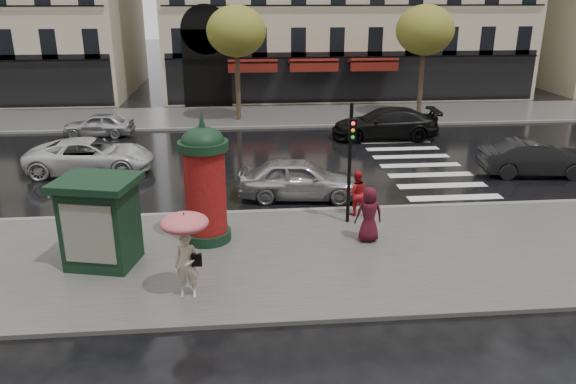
{
  "coord_description": "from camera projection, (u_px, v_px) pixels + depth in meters",
  "views": [
    {
      "loc": [
        -2.05,
        -15.16,
        7.33
      ],
      "look_at": [
        -0.54,
        1.5,
        1.33
      ],
      "focal_mm": 35.0,
      "sensor_mm": 36.0,
      "label": 1
    }
  ],
  "objects": [
    {
      "name": "tree_far_left",
      "position": [
        236.0,
        32.0,
        31.83
      ],
      "size": [
        3.4,
        3.4,
        6.64
      ],
      "color": "#38281C",
      "rests_on": "ground"
    },
    {
      "name": "traffic_light",
      "position": [
        350.0,
        152.0,
        17.75
      ],
      "size": [
        0.25,
        0.37,
        3.96
      ],
      "color": "black",
      "rests_on": "near_sidewalk"
    },
    {
      "name": "far_sidewalk",
      "position": [
        271.0,
        116.0,
        34.66
      ],
      "size": [
        90.0,
        6.0,
        0.12
      ],
      "primitive_type": "cube",
      "color": "#474744",
      "rests_on": "ground"
    },
    {
      "name": "far_kerb",
      "position": [
        275.0,
        127.0,
        31.84
      ],
      "size": [
        90.0,
        0.25,
        0.14
      ],
      "primitive_type": "cube",
      "color": "slate",
      "rests_on": "ground"
    },
    {
      "name": "car_black",
      "position": [
        385.0,
        124.0,
        29.35
      ],
      "size": [
        5.61,
        2.48,
        1.6
      ],
      "primitive_type": "imported",
      "rotation": [
        0.0,
        0.0,
        -1.61
      ],
      "color": "black",
      "rests_on": "ground"
    },
    {
      "name": "car_far_silver",
      "position": [
        99.0,
        125.0,
        29.9
      ],
      "size": [
        3.77,
        1.75,
        1.25
      ],
      "primitive_type": "imported",
      "rotation": [
        0.0,
        0.0,
        -1.65
      ],
      "color": "#B3B3B8",
      "rests_on": "ground"
    },
    {
      "name": "tree_far_right",
      "position": [
        425.0,
        30.0,
        32.76
      ],
      "size": [
        3.4,
        3.4,
        6.64
      ],
      "color": "#38281C",
      "rests_on": "ground"
    },
    {
      "name": "zebra_crossing",
      "position": [
        411.0,
        156.0,
        26.37
      ],
      "size": [
        3.6,
        11.75,
        0.01
      ],
      "primitive_type": "cube",
      "color": "silver",
      "rests_on": "ground"
    },
    {
      "name": "woman_red",
      "position": [
        356.0,
        193.0,
        18.97
      ],
      "size": [
        0.77,
        0.6,
        1.57
      ],
      "primitive_type": "imported",
      "rotation": [
        0.0,
        0.0,
        3.13
      ],
      "color": "red",
      "rests_on": "near_sidewalk"
    },
    {
      "name": "man_burgundy",
      "position": [
        369.0,
        214.0,
        16.93
      ],
      "size": [
        0.87,
        0.6,
        1.72
      ],
      "primitive_type": "imported",
      "rotation": [
        0.0,
        0.0,
        3.21
      ],
      "color": "#410D1B",
      "rests_on": "near_sidewalk"
    },
    {
      "name": "newsstand",
      "position": [
        100.0,
        221.0,
        15.34
      ],
      "size": [
        2.43,
        2.19,
        2.5
      ],
      "color": "black",
      "rests_on": "near_sidewalk"
    },
    {
      "name": "morris_column",
      "position": [
        205.0,
        180.0,
        16.65
      ],
      "size": [
        1.48,
        1.48,
        3.99
      ],
      "color": "black",
      "rests_on": "near_sidewalk"
    },
    {
      "name": "woman_umbrella",
      "position": [
        186.0,
        241.0,
        13.58
      ],
      "size": [
        1.18,
        1.18,
        2.27
      ],
      "color": "beige",
      "rests_on": "near_sidewalk"
    },
    {
      "name": "car_darkgrey",
      "position": [
        536.0,
        158.0,
        23.47
      ],
      "size": [
        4.72,
        2.1,
        1.51
      ],
      "primitive_type": "imported",
      "rotation": [
        0.0,
        0.0,
        1.46
      ],
      "color": "black",
      "rests_on": "ground"
    },
    {
      "name": "car_silver",
      "position": [
        299.0,
        179.0,
        20.84
      ],
      "size": [
        4.67,
        2.27,
        1.53
      ],
      "primitive_type": "imported",
      "rotation": [
        0.0,
        0.0,
        1.47
      ],
      "color": "#A2A2A6",
      "rests_on": "ground"
    },
    {
      "name": "car_white",
      "position": [
        91.0,
        156.0,
        23.87
      ],
      "size": [
        5.26,
        2.46,
        1.46
      ],
      "primitive_type": "imported",
      "rotation": [
        0.0,
        0.0,
        1.56
      ],
      "color": "silver",
      "rests_on": "ground"
    },
    {
      "name": "near_sidewalk",
      "position": [
        313.0,
        255.0,
        16.38
      ],
      "size": [
        90.0,
        7.0,
        0.12
      ],
      "primitive_type": "cube",
      "color": "#474744",
      "rests_on": "ground"
    },
    {
      "name": "ground",
      "position": [
        310.0,
        250.0,
        16.86
      ],
      "size": [
        160.0,
        160.0,
        0.0
      ],
      "primitive_type": "plane",
      "color": "black",
      "rests_on": "ground"
    },
    {
      "name": "near_kerb",
      "position": [
        300.0,
        211.0,
        19.65
      ],
      "size": [
        90.0,
        0.25,
        0.14
      ],
      "primitive_type": "cube",
      "color": "slate",
      "rests_on": "ground"
    }
  ]
}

